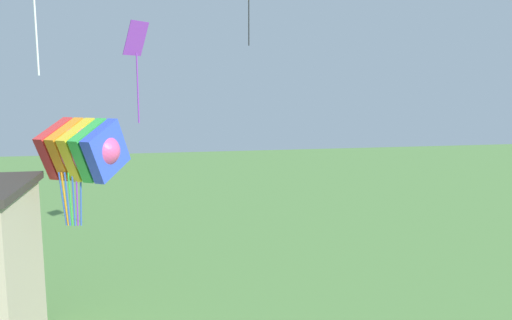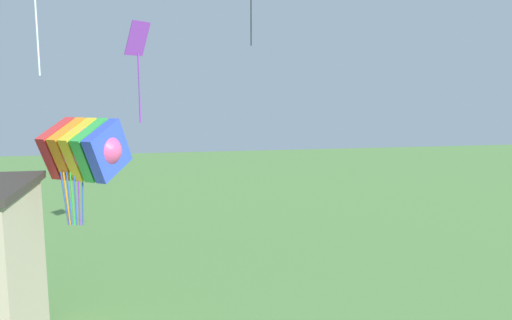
{
  "view_description": "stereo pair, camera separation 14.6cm",
  "coord_description": "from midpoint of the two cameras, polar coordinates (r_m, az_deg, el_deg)",
  "views": [
    {
      "loc": [
        -2.46,
        -5.81,
        8.79
      ],
      "look_at": [
        0.0,
        7.13,
        6.8
      ],
      "focal_mm": 35.0,
      "sensor_mm": 36.0,
      "label": 1
    },
    {
      "loc": [
        -2.32,
        -5.84,
        8.79
      ],
      "look_at": [
        0.0,
        7.13,
        6.8
      ],
      "focal_mm": 35.0,
      "sensor_mm": 36.0,
      "label": 2
    }
  ],
  "objects": [
    {
      "name": "kite_rainbow_parafoil",
      "position": [
        18.38,
        -19.37,
        1.13
      ],
      "size": [
        3.59,
        3.36,
        3.76
      ],
      "color": "#E54C8C"
    },
    {
      "name": "kite_purple_streamer",
      "position": [
        17.46,
        -13.75,
        12.13
      ],
      "size": [
        0.89,
        0.93,
        3.35
      ],
      "color": "purple"
    }
  ]
}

